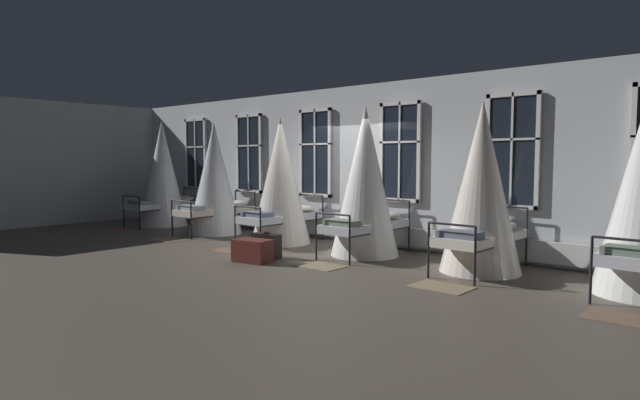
{
  "coord_description": "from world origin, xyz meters",
  "views": [
    {
      "loc": [
        6.88,
        -7.8,
        1.78
      ],
      "look_at": [
        -0.04,
        0.13,
        0.97
      ],
      "focal_mm": 30.02,
      "sensor_mm": 36.0,
      "label": 1
    }
  ],
  "objects_px": {
    "cot_fourth": "(365,183)",
    "travel_trunk": "(253,251)",
    "cot_second": "(215,180)",
    "suitcase_dark": "(266,246)",
    "cot_third": "(281,183)",
    "cot_fifth": "(481,190)",
    "cot_first": "(163,175)"
  },
  "relations": [
    {
      "from": "travel_trunk",
      "to": "cot_fifth",
      "type": "bearing_deg",
      "value": 28.87
    },
    {
      "from": "cot_fourth",
      "to": "suitcase_dark",
      "type": "distance_m",
      "value": 2.13
    },
    {
      "from": "cot_first",
      "to": "cot_second",
      "type": "xyz_separation_m",
      "value": [
        2.28,
        -0.05,
        -0.07
      ]
    },
    {
      "from": "cot_third",
      "to": "cot_second",
      "type": "bearing_deg",
      "value": 89.33
    },
    {
      "from": "suitcase_dark",
      "to": "cot_second",
      "type": "bearing_deg",
      "value": 149.9
    },
    {
      "from": "cot_third",
      "to": "cot_fifth",
      "type": "height_order",
      "value": "cot_fifth"
    },
    {
      "from": "cot_fourth",
      "to": "cot_second",
      "type": "bearing_deg",
      "value": 90.09
    },
    {
      "from": "cot_second",
      "to": "suitcase_dark",
      "type": "bearing_deg",
      "value": -112.72
    },
    {
      "from": "cot_fifth",
      "to": "cot_third",
      "type": "bearing_deg",
      "value": 91.34
    },
    {
      "from": "cot_first",
      "to": "suitcase_dark",
      "type": "height_order",
      "value": "cot_first"
    },
    {
      "from": "cot_fourth",
      "to": "cot_fifth",
      "type": "distance_m",
      "value": 2.24
    },
    {
      "from": "suitcase_dark",
      "to": "cot_first",
      "type": "bearing_deg",
      "value": 158.38
    },
    {
      "from": "suitcase_dark",
      "to": "cot_fifth",
      "type": "bearing_deg",
      "value": 15.36
    },
    {
      "from": "suitcase_dark",
      "to": "travel_trunk",
      "type": "relative_size",
      "value": 0.91
    },
    {
      "from": "cot_third",
      "to": "suitcase_dark",
      "type": "relative_size",
      "value": 4.55
    },
    {
      "from": "cot_fourth",
      "to": "travel_trunk",
      "type": "distance_m",
      "value": 2.39
    },
    {
      "from": "cot_first",
      "to": "suitcase_dark",
      "type": "bearing_deg",
      "value": -105.89
    },
    {
      "from": "cot_first",
      "to": "cot_third",
      "type": "relative_size",
      "value": 1.05
    },
    {
      "from": "cot_third",
      "to": "suitcase_dark",
      "type": "distance_m",
      "value": 2.02
    },
    {
      "from": "cot_second",
      "to": "cot_fourth",
      "type": "relative_size",
      "value": 0.96
    },
    {
      "from": "travel_trunk",
      "to": "cot_fourth",
      "type": "bearing_deg",
      "value": 59.45
    },
    {
      "from": "cot_second",
      "to": "travel_trunk",
      "type": "bearing_deg",
      "value": -117.93
    },
    {
      "from": "cot_second",
      "to": "cot_fifth",
      "type": "height_order",
      "value": "cot_fifth"
    },
    {
      "from": "cot_third",
      "to": "cot_fifth",
      "type": "bearing_deg",
      "value": -90.53
    },
    {
      "from": "cot_fifth",
      "to": "travel_trunk",
      "type": "distance_m",
      "value": 3.93
    },
    {
      "from": "cot_fifth",
      "to": "travel_trunk",
      "type": "relative_size",
      "value": 4.2
    },
    {
      "from": "travel_trunk",
      "to": "suitcase_dark",
      "type": "bearing_deg",
      "value": 102.91
    },
    {
      "from": "cot_fourth",
      "to": "travel_trunk",
      "type": "relative_size",
      "value": 4.32
    },
    {
      "from": "cot_second",
      "to": "suitcase_dark",
      "type": "height_order",
      "value": "cot_second"
    },
    {
      "from": "suitcase_dark",
      "to": "travel_trunk",
      "type": "distance_m",
      "value": 0.42
    },
    {
      "from": "cot_first",
      "to": "travel_trunk",
      "type": "bearing_deg",
      "value": -109.55
    },
    {
      "from": "cot_first",
      "to": "suitcase_dark",
      "type": "distance_m",
      "value": 5.81
    }
  ]
}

